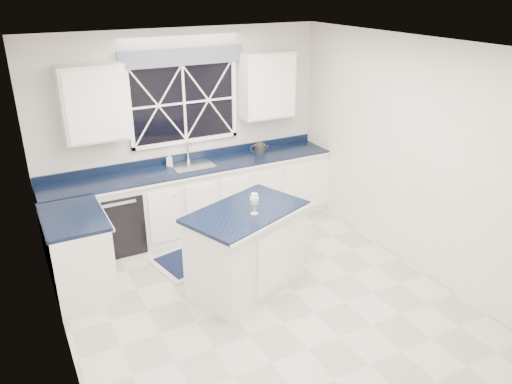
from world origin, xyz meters
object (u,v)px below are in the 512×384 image
faucet (188,151)px  island (246,249)px  soap_bottle (169,160)px  wine_glass (254,200)px  kettle (260,148)px  dishwasher (116,219)px

faucet → island: size_ratio=0.20×
faucet → soap_bottle: faucet is taller
wine_glass → island: bearing=107.0°
faucet → soap_bottle: (-0.28, -0.01, -0.07)m
faucet → kettle: (1.03, -0.14, -0.07)m
island → wine_glass: bearing=-93.9°
island → wine_glass: wine_glass is taller
soap_bottle → dishwasher: bearing=-167.6°
faucet → soap_bottle: bearing=-177.1°
island → kettle: (1.06, 1.65, 0.54)m
wine_glass → soap_bottle: wine_glass is taller
dishwasher → faucet: bearing=10.0°
faucet → wine_glass: bearing=-89.7°
wine_glass → kettle: bearing=60.2°
faucet → kettle: size_ratio=1.17×
kettle → soap_bottle: bearing=-163.3°
wine_glass → dishwasher: bearing=122.7°
faucet → wine_glass: 1.92m
kettle → faucet: bearing=-165.6°
island → kettle: kettle is taller
dishwasher → kettle: kettle is taller
faucet → island: faucet is taller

